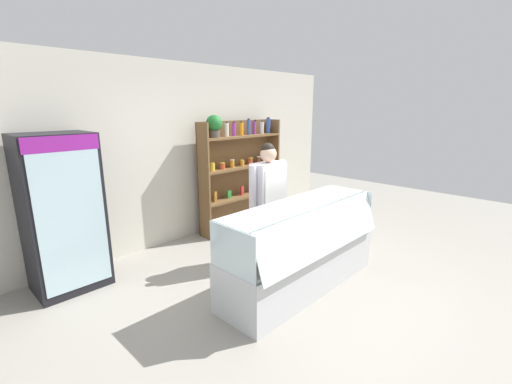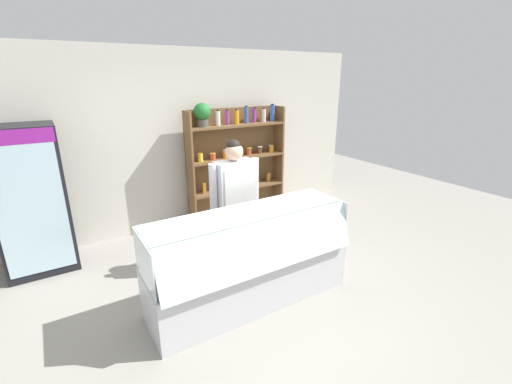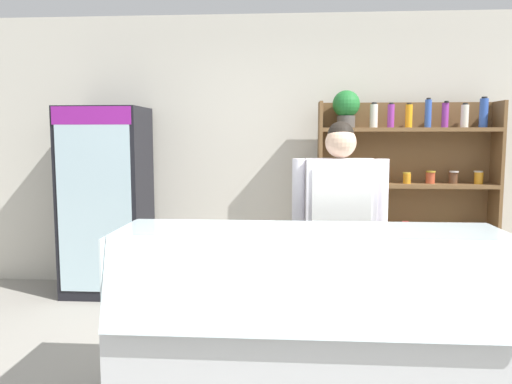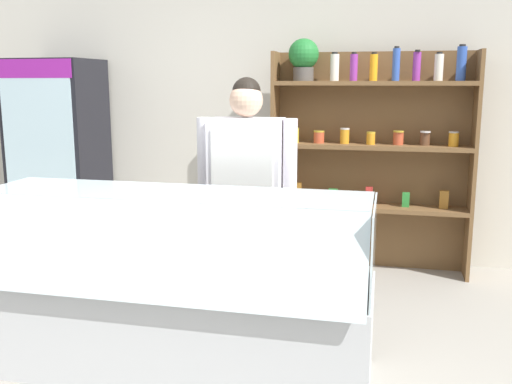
{
  "view_description": "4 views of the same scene",
  "coord_description": "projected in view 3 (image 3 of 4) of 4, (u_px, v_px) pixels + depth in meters",
  "views": [
    {
      "loc": [
        -2.98,
        -2.2,
        2.06
      ],
      "look_at": [
        -0.01,
        0.68,
        1.02
      ],
      "focal_mm": 24.0,
      "sensor_mm": 36.0,
      "label": 1
    },
    {
      "loc": [
        -1.61,
        -2.74,
        2.3
      ],
      "look_at": [
        0.29,
        0.32,
        1.08
      ],
      "focal_mm": 24.0,
      "sensor_mm": 36.0,
      "label": 2
    },
    {
      "loc": [
        -0.12,
        -2.72,
        1.51
      ],
      "look_at": [
        -0.35,
        0.69,
        1.13
      ],
      "focal_mm": 35.0,
      "sensor_mm": 36.0,
      "label": 3
    },
    {
      "loc": [
        1.1,
        -2.8,
        1.58
      ],
      "look_at": [
        0.29,
        0.71,
        0.89
      ],
      "focal_mm": 40.0,
      "sensor_mm": 36.0,
      "label": 4
    }
  ],
  "objects": [
    {
      "name": "shop_clerk",
      "position": [
        339.0,
        218.0,
        3.42
      ],
      "size": [
        0.65,
        0.25,
        1.61
      ],
      "color": "#4C4233",
      "rests_on": "ground"
    },
    {
      "name": "deli_display_case",
      "position": [
        308.0,
        351.0,
        2.79
      ],
      "size": [
        2.14,
        0.72,
        1.01
      ],
      "color": "silver",
      "rests_on": "ground"
    },
    {
      "name": "back_wall",
      "position": [
        302.0,
        153.0,
        5.01
      ],
      "size": [
        6.8,
        0.1,
        2.7
      ],
      "primitive_type": "cube",
      "color": "beige",
      "rests_on": "ground"
    },
    {
      "name": "shelving_unit",
      "position": [
        400.0,
        182.0,
        4.68
      ],
      "size": [
        1.64,
        0.29,
        1.93
      ],
      "color": "brown",
      "rests_on": "ground"
    },
    {
      "name": "drinks_fridge",
      "position": [
        106.0,
        201.0,
        4.77
      ],
      "size": [
        0.76,
        0.62,
        1.79
      ],
      "color": "black",
      "rests_on": "ground"
    }
  ]
}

